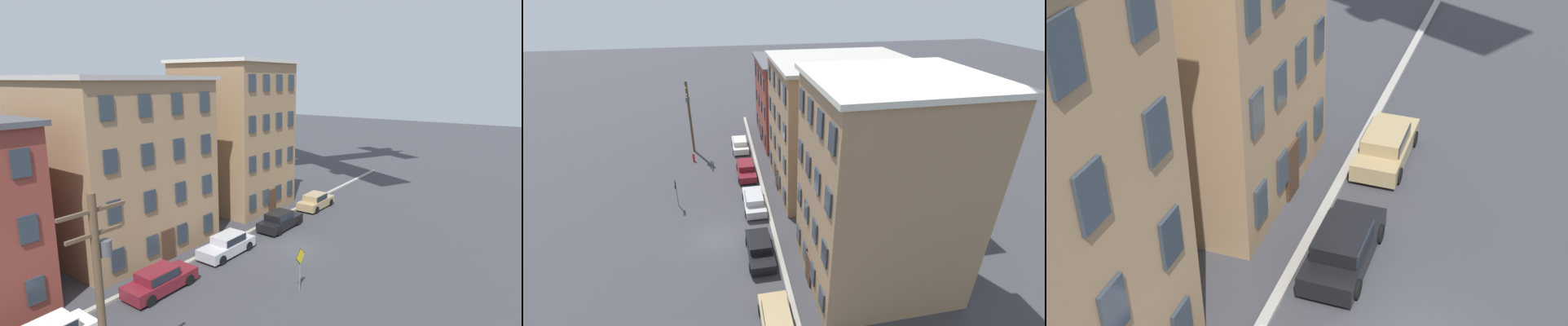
% 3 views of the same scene
% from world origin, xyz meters
% --- Properties ---
extents(ground_plane, '(200.00, 200.00, 0.00)m').
position_xyz_m(ground_plane, '(0.00, 0.00, 0.00)').
color(ground_plane, '#38383D').
extents(kerb_strip, '(56.00, 0.36, 0.16)m').
position_xyz_m(kerb_strip, '(0.00, 4.50, 0.08)').
color(kerb_strip, '#9E998E').
rests_on(kerb_strip, ground_plane).
extents(apartment_midblock, '(10.98, 12.28, 12.38)m').
position_xyz_m(apartment_midblock, '(-6.92, 11.88, 6.20)').
color(apartment_midblock, '#9E7A56').
rests_on(apartment_midblock, ground_plane).
extents(apartment_far, '(8.59, 9.65, 13.85)m').
position_xyz_m(apartment_far, '(5.70, 10.56, 6.94)').
color(apartment_far, '#9E7A56').
rests_on(apartment_far, ground_plane).
extents(car_maroon, '(4.40, 1.92, 1.43)m').
position_xyz_m(car_maroon, '(-10.09, 3.16, 0.75)').
color(car_maroon, maroon).
rests_on(car_maroon, ground_plane).
extents(car_silver, '(4.40, 1.92, 1.43)m').
position_xyz_m(car_silver, '(-3.84, 3.33, 0.75)').
color(car_silver, '#B7B7BC').
rests_on(car_silver, ground_plane).
extents(car_black, '(4.40, 1.92, 1.43)m').
position_xyz_m(car_black, '(2.53, 3.05, 0.75)').
color(car_black, black).
rests_on(car_black, ground_plane).
extents(car_tan, '(4.40, 1.92, 1.43)m').
position_xyz_m(car_tan, '(9.12, 3.25, 0.75)').
color(car_tan, tan).
rests_on(car_tan, ground_plane).
extents(caution_sign, '(0.99, 0.08, 2.71)m').
position_xyz_m(caution_sign, '(-5.38, -3.49, 1.82)').
color(caution_sign, slate).
rests_on(caution_sign, ground_plane).
extents(utility_pole, '(2.40, 0.44, 8.56)m').
position_xyz_m(utility_pole, '(-17.25, -2.55, 4.82)').
color(utility_pole, brown).
rests_on(utility_pole, ground_plane).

